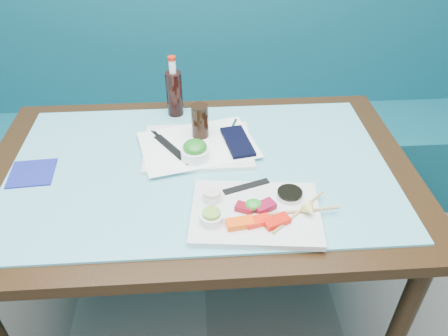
{
  "coord_description": "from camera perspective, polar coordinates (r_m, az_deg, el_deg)",
  "views": [
    {
      "loc": [
        0.0,
        0.32,
        1.62
      ],
      "look_at": [
        0.07,
        1.38,
        0.8
      ],
      "focal_mm": 35.0,
      "sensor_mm": 36.0,
      "label": 1
    }
  ],
  "objects": [
    {
      "name": "ginger_fill",
      "position": [
        1.25,
        -1.6,
        -3.22
      ],
      "size": [
        0.06,
        0.06,
        0.01
      ],
      "primitive_type": "cylinder",
      "rotation": [
        0.0,
        0.0,
        0.19
      ],
      "color": "beige",
      "rests_on": "ramekin_ginger"
    },
    {
      "name": "booth_bench",
      "position": [
        2.33,
        -3.36,
        5.27
      ],
      "size": [
        3.0,
        0.56,
        1.17
      ],
      "color": "#0E4C5A",
      "rests_on": "ground"
    },
    {
      "name": "wooden_chopstick_a",
      "position": [
        1.24,
        9.34,
        -5.62
      ],
      "size": [
        0.25,
        0.03,
        0.01
      ],
      "primitive_type": "cylinder",
      "rotation": [
        1.57,
        0.0,
        -1.5
      ],
      "color": "tan",
      "rests_on": "sashimi_plate"
    },
    {
      "name": "paper_placemat",
      "position": [
        1.49,
        -3.42,
        3.06
      ],
      "size": [
        0.43,
        0.35,
        0.0
      ],
      "primitive_type": "cube",
      "rotation": [
        0.0,
        0.0,
        0.23
      ],
      "color": "white",
      "rests_on": "serving_tray"
    },
    {
      "name": "tray_sleeve",
      "position": [
        1.49,
        -7.07,
        2.72
      ],
      "size": [
        0.12,
        0.16,
        0.0
      ],
      "primitive_type": "cube",
      "rotation": [
        0.0,
        0.0,
        0.58
      ],
      "color": "black",
      "rests_on": "serving_tray"
    },
    {
      "name": "cola_bottle_neck",
      "position": [
        1.61,
        -6.76,
        13.04
      ],
      "size": [
        0.03,
        0.03,
        0.05
      ],
      "primitive_type": "cylinder",
      "rotation": [
        0.0,
        0.0,
        -0.34
      ],
      "color": "white",
      "rests_on": "cola_bottle_body"
    },
    {
      "name": "black_chopstick_b",
      "position": [
        1.49,
        -6.92,
        2.76
      ],
      "size": [
        0.13,
        0.21,
        0.01
      ],
      "primitive_type": "cylinder",
      "rotation": [
        1.57,
        0.0,
        0.55
      ],
      "color": "black",
      "rests_on": "serving_tray"
    },
    {
      "name": "black_chopstick_a",
      "position": [
        1.49,
        -7.23,
        2.75
      ],
      "size": [
        0.13,
        0.21,
        0.01
      ],
      "primitive_type": "cylinder",
      "rotation": [
        1.57,
        0.0,
        0.55
      ],
      "color": "black",
      "rests_on": "serving_tray"
    },
    {
      "name": "ramekin_wasabi",
      "position": [
        1.19,
        -1.63,
        -6.57
      ],
      "size": [
        0.08,
        0.08,
        0.03
      ],
      "primitive_type": "cylinder",
      "rotation": [
        0.0,
        0.0,
        -0.21
      ],
      "color": "white",
      "rests_on": "sashimi_plate"
    },
    {
      "name": "serving_tray",
      "position": [
        1.5,
        -3.4,
        2.81
      ],
      "size": [
        0.37,
        0.28,
        0.01
      ],
      "primitive_type": "cube",
      "rotation": [
        0.0,
        0.0,
        0.01
      ],
      "color": "silver",
      "rests_on": "glass_top"
    },
    {
      "name": "salmon_right",
      "position": [
        1.19,
        6.9,
        -6.95
      ],
      "size": [
        0.08,
        0.06,
        0.02
      ],
      "primitive_type": "cube",
      "rotation": [
        0.0,
        0.0,
        0.42
      ],
      "color": "red",
      "rests_on": "sashimi_plate"
    },
    {
      "name": "cola_glass",
      "position": [
        1.51,
        -3.16,
        6.12
      ],
      "size": [
        0.06,
        0.06,
        0.12
      ],
      "primitive_type": "cylinder",
      "rotation": [
        0.0,
        0.0,
        -0.05
      ],
      "color": "black",
      "rests_on": "serving_tray"
    },
    {
      "name": "dining_table",
      "position": [
        1.48,
        -3.08,
        -2.57
      ],
      "size": [
        1.4,
        0.9,
        0.75
      ],
      "color": "black",
      "rests_on": "ground"
    },
    {
      "name": "fork",
      "position": [
        1.58,
        1.19,
        5.52
      ],
      "size": [
        0.04,
        0.09,
        0.01
      ],
      "primitive_type": "cylinder",
      "rotation": [
        1.57,
        0.0,
        -0.33
      ],
      "color": "silver",
      "rests_on": "serving_tray"
    },
    {
      "name": "ramekin_ginger",
      "position": [
        1.26,
        -1.59,
        -3.78
      ],
      "size": [
        0.06,
        0.06,
        0.02
      ],
      "primitive_type": "cylinder",
      "rotation": [
        0.0,
        0.0,
        -0.09
      ],
      "color": "white",
      "rests_on": "sashimi_plate"
    },
    {
      "name": "blue_napkin",
      "position": [
        1.51,
        -23.78,
        -0.61
      ],
      "size": [
        0.15,
        0.15,
        0.01
      ],
      "primitive_type": "cube",
      "rotation": [
        0.0,
        0.0,
        0.07
      ],
      "color": "navy",
      "rests_on": "glass_top"
    },
    {
      "name": "seaweed_bowl",
      "position": [
        1.42,
        -3.78,
        1.92
      ],
      "size": [
        0.1,
        0.1,
        0.04
      ],
      "primitive_type": "cylinder",
      "rotation": [
        0.0,
        0.0,
        -0.05
      ],
      "color": "white",
      "rests_on": "serving_tray"
    },
    {
      "name": "salmon_mid",
      "position": [
        1.19,
        4.48,
        -6.94
      ],
      "size": [
        0.07,
        0.05,
        0.02
      ],
      "primitive_type": "cube",
      "rotation": [
        0.0,
        0.0,
        0.25
      ],
      "color": "#FF1E0A",
      "rests_on": "sashimi_plate"
    },
    {
      "name": "cola_bottle_cap",
      "position": [
        1.6,
        -6.85,
        14.05
      ],
      "size": [
        0.04,
        0.04,
        0.01
      ],
      "primitive_type": "cylinder",
      "rotation": [
        0.0,
        0.0,
        0.27
      ],
      "color": "#B81C0B",
      "rests_on": "cola_bottle_neck"
    },
    {
      "name": "sashimi_plate",
      "position": [
        1.24,
        4.14,
        -5.9
      ],
      "size": [
        0.39,
        0.29,
        0.02
      ],
      "primitive_type": "cube",
      "rotation": [
        0.0,
        0.0,
        -0.11
      ],
      "color": "silver",
      "rests_on": "glass_top"
    },
    {
      "name": "tuna_right",
      "position": [
        1.23,
        5.3,
        -5.03
      ],
      "size": [
        0.07,
        0.06,
        0.02
      ],
      "primitive_type": "cube",
      "rotation": [
        0.0,
        0.0,
        0.49
      ],
      "color": "maroon",
      "rests_on": "sashimi_plate"
    },
    {
      "name": "navy_pouch",
      "position": [
        1.49,
        1.76,
        3.45
      ],
      "size": [
        0.11,
        0.19,
        0.01
      ],
      "primitive_type": "cube",
      "rotation": [
        0.0,
        0.0,
        0.18
      ],
      "color": "black",
      "rests_on": "serving_tray"
    },
    {
      "name": "chopstick_sleeve",
      "position": [
        1.31,
        2.93,
        -2.41
      ],
      "size": [
        0.15,
        0.07,
        0.0
      ],
      "primitive_type": "cube",
      "rotation": [
        0.0,
        0.0,
        0.33
      ],
      "color": "black",
      "rests_on": "sashimi_plate"
    },
    {
      "name": "soy_fill",
      "position": [
        1.27,
        8.61,
        -3.19
      ],
      "size": [
        0.09,
        0.09,
        0.01
      ],
      "primitive_type": "cylinder",
      "rotation": [
        0.0,
        0.0,
        -0.34
      ],
      "color": "black",
      "rests_on": "soy_dish"
    },
    {
      "name": "seaweed_garnish",
      "position": [
        1.23,
        3.89,
        -4.82
      ],
      "size": [
        0.05,
        0.05,
        0.03
      ],
      "primitive_type": "ellipsoid",
      "rotation": [
        0.0,
        0.0,
        -0.01
      ],
      "color": "#259021",
      "rests_on": "sashimi_plate"
    },
    {
      "name": "wasabi_fill",
      "position": [
        1.18,
        -1.65,
        -5.92
      ],
      "size": [
        0.06,
        0.06,
        0.01
      ],
      "primitive_type": "cylinder",
      "rotation": [
        0.0,
        0.0,
        -0.29
      ],
      "color": "#73A635",
      "rests_on": "ramekin_wasabi"
    },
    {
      "name": "lemon_wedge",
      "position": [
        1.22,
        11.16,
        -5.47
      ],
      "size": [
        0.05,
        0.04,
        0.04
      ],
      "primitive_type": "cone",
      "rotation": [
        1.57,
        0.0,
        0.3
      ],
      "color": "#E3D96B",
      "rests_on": "sashimi_plate"
    },
    {
      "name": "seaweed_salad",
      "position": [
        1.41,
        -3.83,
        2.79
      ],
      "size": [
        0.09,
        0.09,
        0.04
      ],
      "primitive_type": "ellipsoid",
      "rotation": [
        0.0,
        0.0,
        -0.21
      ],
      "color": "#1A741B",
      "rests_on": "seaweed_bowl"
    },
    {
      "name": "glass_top",
      "position": [
        1.42,
        -3.19,
        0.12
      ],
      "size": [
        1.22,
        0.76,
        0.01
      ],
      "primitive_type": "cube",
      "color": "#60B2C1",
      "rests_on": "dining_table"
    },
    {
      "name": "cola_bottle_body",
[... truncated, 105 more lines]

